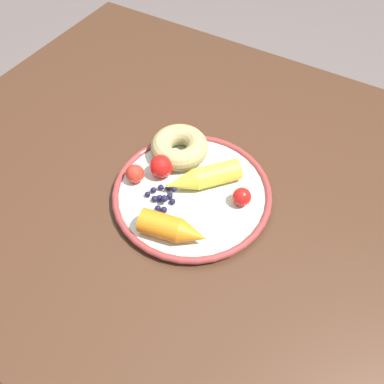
# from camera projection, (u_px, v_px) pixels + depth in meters

# --- Properties ---
(ground_plane) EXTENTS (6.00, 6.00, 0.00)m
(ground_plane) POSITION_uv_depth(u_px,v_px,m) (203.00, 323.00, 1.31)
(ground_plane) COLOR #605451
(dining_table) EXTENTS (1.15, 0.87, 0.74)m
(dining_table) POSITION_uv_depth(u_px,v_px,m) (210.00, 210.00, 0.78)
(dining_table) COLOR #422819
(dining_table) RESTS_ON ground_plane
(plate) EXTENTS (0.28, 0.28, 0.02)m
(plate) POSITION_uv_depth(u_px,v_px,m) (192.00, 193.00, 0.69)
(plate) COLOR silver
(plate) RESTS_ON dining_table
(carrot_orange) EXTENTS (0.12, 0.06, 0.04)m
(carrot_orange) POSITION_uv_depth(u_px,v_px,m) (173.00, 229.00, 0.62)
(carrot_orange) COLOR orange
(carrot_orange) RESTS_ON plate
(carrot_yellow) EXTENTS (0.12, 0.13, 0.04)m
(carrot_yellow) POSITION_uv_depth(u_px,v_px,m) (203.00, 177.00, 0.68)
(carrot_yellow) COLOR yellow
(carrot_yellow) RESTS_ON plate
(donut) EXTENTS (0.15, 0.15, 0.04)m
(donut) POSITION_uv_depth(u_px,v_px,m) (179.00, 147.00, 0.73)
(donut) COLOR tan
(donut) RESTS_ON plate
(blueberry_pile) EXTENTS (0.06, 0.06, 0.02)m
(blueberry_pile) POSITION_uv_depth(u_px,v_px,m) (162.00, 197.00, 0.67)
(blueberry_pile) COLOR #191638
(blueberry_pile) RESTS_ON plate
(tomato_near) EXTENTS (0.03, 0.03, 0.03)m
(tomato_near) POSITION_uv_depth(u_px,v_px,m) (242.00, 197.00, 0.66)
(tomato_near) COLOR red
(tomato_near) RESTS_ON plate
(tomato_mid) EXTENTS (0.04, 0.04, 0.04)m
(tomato_mid) POSITION_uv_depth(u_px,v_px,m) (161.00, 166.00, 0.70)
(tomato_mid) COLOR red
(tomato_mid) RESTS_ON plate
(tomato_far) EXTENTS (0.03, 0.03, 0.03)m
(tomato_far) POSITION_uv_depth(u_px,v_px,m) (135.00, 174.00, 0.69)
(tomato_far) COLOR red
(tomato_far) RESTS_ON plate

